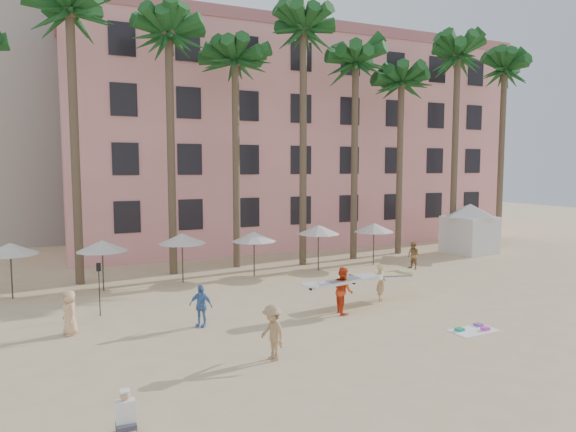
% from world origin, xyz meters
% --- Properties ---
extents(ground, '(120.00, 120.00, 0.00)m').
position_xyz_m(ground, '(0.00, 0.00, 0.00)').
color(ground, '#D1B789').
rests_on(ground, ground).
extents(pink_hotel, '(35.00, 14.00, 16.00)m').
position_xyz_m(pink_hotel, '(7.00, 26.00, 8.00)').
color(pink_hotel, pink).
rests_on(pink_hotel, ground).
extents(palm_row, '(44.40, 5.40, 16.30)m').
position_xyz_m(palm_row, '(0.51, 15.00, 12.97)').
color(palm_row, brown).
rests_on(palm_row, ground).
extents(umbrella_row, '(22.50, 2.70, 2.73)m').
position_xyz_m(umbrella_row, '(-3.00, 12.50, 2.33)').
color(umbrella_row, '#332B23').
rests_on(umbrella_row, ground).
extents(cabana, '(4.99, 4.99, 3.50)m').
position_xyz_m(cabana, '(15.76, 13.60, 2.07)').
color(cabana, silver).
rests_on(cabana, ground).
extents(beach_towel, '(1.86, 1.11, 0.14)m').
position_xyz_m(beach_towel, '(3.18, 0.13, 0.03)').
color(beach_towel, white).
rests_on(beach_towel, ground).
extents(carrier_yellow, '(3.31, 1.19, 1.69)m').
position_xyz_m(carrier_yellow, '(2.47, 5.19, 0.97)').
color(carrier_yellow, tan).
rests_on(carrier_yellow, ground).
extents(carrier_white, '(3.13, 1.06, 1.95)m').
position_xyz_m(carrier_white, '(-0.14, 4.14, 1.03)').
color(carrier_white, red).
rests_on(carrier_white, ground).
extents(beachgoers, '(19.83, 11.07, 1.78)m').
position_xyz_m(beachgoers, '(-3.15, 4.62, 0.85)').
color(beachgoers, '#4D77B3').
rests_on(beachgoers, ground).
extents(paddle, '(0.18, 0.04, 2.23)m').
position_xyz_m(paddle, '(-9.49, 7.82, 1.41)').
color(paddle, black).
rests_on(paddle, ground).
extents(seated_man, '(0.44, 0.77, 1.00)m').
position_xyz_m(seated_man, '(-9.66, -2.30, 0.35)').
color(seated_man, '#3F3F4C').
rests_on(seated_man, ground).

